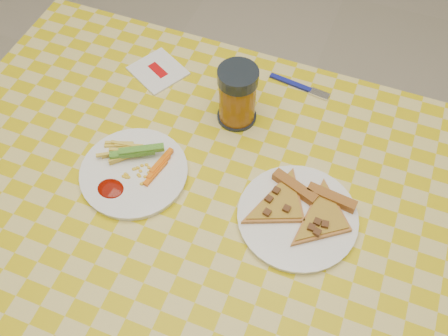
{
  "coord_description": "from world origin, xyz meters",
  "views": [
    {
      "loc": [
        0.21,
        -0.47,
        1.63
      ],
      "look_at": [
        -0.0,
        0.07,
        0.78
      ],
      "focal_mm": 40.0,
      "sensor_mm": 36.0,
      "label": 1
    }
  ],
  "objects": [
    {
      "name": "ground",
      "position": [
        0.0,
        0.0,
        0.0
      ],
      "size": [
        8.0,
        8.0,
        0.0
      ],
      "primitive_type": "plane",
      "color": "beige",
      "rests_on": "ground"
    },
    {
      "name": "table",
      "position": [
        0.0,
        0.0,
        0.68
      ],
      "size": [
        1.28,
        0.88,
        0.76
      ],
      "color": "white",
      "rests_on": "ground"
    },
    {
      "name": "plate_left",
      "position": [
        -0.18,
        -0.0,
        0.76
      ],
      "size": [
        0.29,
        0.29,
        0.01
      ],
      "primitive_type": "cylinder",
      "rotation": [
        0.0,
        0.0,
        -0.42
      ],
      "color": "white",
      "rests_on": "table"
    },
    {
      "name": "plate_right",
      "position": [
        0.17,
        0.02,
        0.76
      ],
      "size": [
        0.27,
        0.27,
        0.01
      ],
      "primitive_type": "cylinder",
      "rotation": [
        0.0,
        0.0,
        -0.18
      ],
      "color": "white",
      "rests_on": "table"
    },
    {
      "name": "fries_veggies",
      "position": [
        -0.18,
        0.01,
        0.78
      ],
      "size": [
        0.17,
        0.16,
        0.04
      ],
      "color": "#F0CE4C",
      "rests_on": "plate_left"
    },
    {
      "name": "pizza_slices",
      "position": [
        0.18,
        0.03,
        0.78
      ],
      "size": [
        0.25,
        0.22,
        0.02
      ],
      "color": "#B27936",
      "rests_on": "plate_right"
    },
    {
      "name": "drink_glass",
      "position": [
        -0.03,
        0.22,
        0.83
      ],
      "size": [
        0.09,
        0.09,
        0.14
      ],
      "color": "black",
      "rests_on": "table"
    },
    {
      "name": "napkin",
      "position": [
        -0.26,
        0.29,
        0.76
      ],
      "size": [
        0.16,
        0.15,
        0.01
      ],
      "rotation": [
        0.0,
        0.0,
        -0.49
      ],
      "color": "white",
      "rests_on": "table"
    },
    {
      "name": "fork",
      "position": [
        0.08,
        0.36,
        0.76
      ],
      "size": [
        0.15,
        0.04,
        0.01
      ],
      "rotation": [
        0.0,
        0.0,
        -0.13
      ],
      "color": "navy",
      "rests_on": "table"
    }
  ]
}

